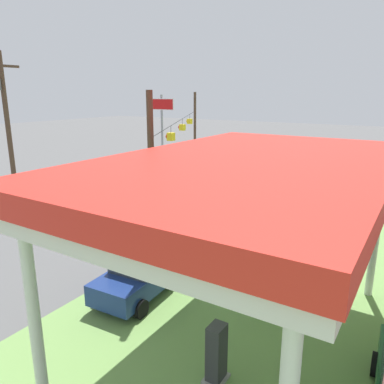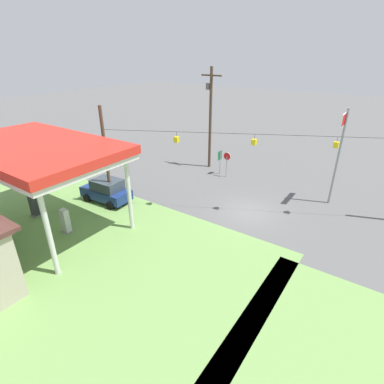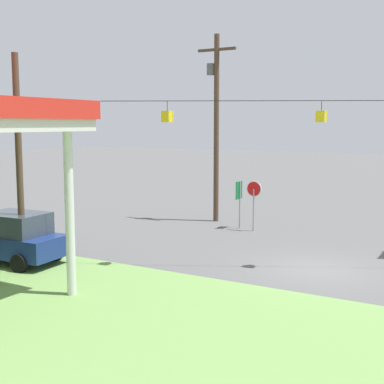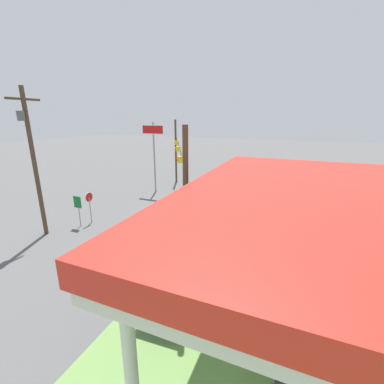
{
  "view_description": "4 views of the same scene",
  "coord_description": "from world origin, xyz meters",
  "views": [
    {
      "loc": [
        20.48,
        13.62,
        7.67
      ],
      "look_at": [
        5.04,
        3.91,
        2.85
      ],
      "focal_mm": 35.0,
      "sensor_mm": 36.0,
      "label": 1
    },
    {
      "loc": [
        -7.91,
        19.04,
        11.2
      ],
      "look_at": [
        3.99,
        1.77,
        1.33
      ],
      "focal_mm": 28.0,
      "sensor_mm": 36.0,
      "label": 2
    },
    {
      "loc": [
        -5.55,
        18.66,
        5.27
      ],
      "look_at": [
        3.42,
        3.16,
        2.98
      ],
      "focal_mm": 50.0,
      "sensor_mm": 36.0,
      "label": 3
    },
    {
      "loc": [
        19.25,
        9.33,
        8.08
      ],
      "look_at": [
        3.86,
        2.87,
        3.19
      ],
      "focal_mm": 24.0,
      "sensor_mm": 36.0,
      "label": 4
    }
  ],
  "objects": [
    {
      "name": "utility_pole_main",
      "position": [
        7.78,
        -6.89,
        5.56
      ],
      "size": [
        2.2,
        0.44,
        9.95
      ],
      "color": "#4C3828",
      "rests_on": "ground"
    },
    {
      "name": "gas_station_canopy",
      "position": [
        10.89,
        9.58,
        5.45
      ],
      "size": [
        11.87,
        7.15,
        5.96
      ],
      "color": "silver",
      "rests_on": "ground"
    },
    {
      "name": "fuel_pump_near",
      "position": [
        8.95,
        9.58,
        0.83
      ],
      "size": [
        0.71,
        0.56,
        1.74
      ],
      "color": "gray",
      "rests_on": "ground"
    },
    {
      "name": "route_sign",
      "position": [
        5.77,
        -5.66,
        1.71
      ],
      "size": [
        0.1,
        0.7,
        2.4
      ],
      "color": "gray",
      "rests_on": "ground"
    },
    {
      "name": "stop_sign_overhead",
      "position": [
        -4.7,
        -5.19,
        5.4
      ],
      "size": [
        0.22,
        2.55,
        7.57
      ],
      "color": "gray",
      "rests_on": "ground"
    },
    {
      "name": "signal_span_gantry",
      "position": [
        -0.0,
        -0.01,
        4.2
      ],
      "size": [
        19.52,
        10.24,
        7.79
      ],
      "color": "#4C3828",
      "rests_on": "ground"
    },
    {
      "name": "ground_plane",
      "position": [
        0.0,
        0.0,
        0.0
      ],
      "size": [
        160.0,
        160.0,
        0.0
      ],
      "primitive_type": "plane",
      "color": "#565656"
    },
    {
      "name": "fuel_pump_far",
      "position": [
        12.83,
        9.58,
        0.83
      ],
      "size": [
        0.71,
        0.56,
        1.74
      ],
      "color": "gray",
      "rests_on": "ground"
    },
    {
      "name": "stop_sign_roadside",
      "position": [
        4.86,
        -5.4,
        1.81
      ],
      "size": [
        0.8,
        0.08,
        2.5
      ],
      "rotation": [
        0.0,
        0.0,
        3.14
      ],
      "color": "#99999E",
      "rests_on": "ground"
    },
    {
      "name": "car_at_pumps_front",
      "position": [
        10.28,
        4.88,
        0.98
      ],
      "size": [
        4.25,
        2.31,
        1.95
      ],
      "rotation": [
        0.0,
        0.0,
        0.06
      ],
      "color": "navy",
      "rests_on": "ground"
    }
  ]
}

